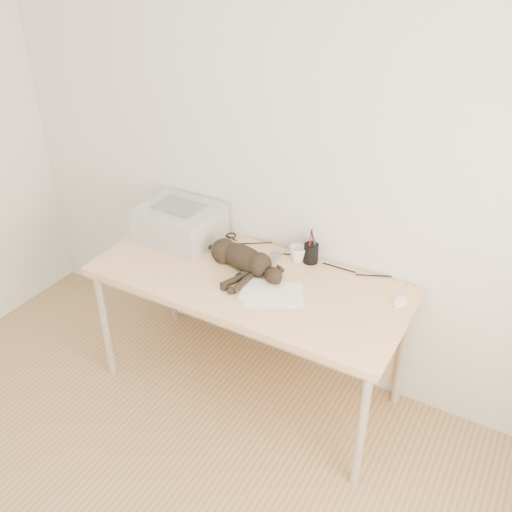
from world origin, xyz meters
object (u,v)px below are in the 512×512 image
Objects in this scene: cat at (240,258)px; printer at (180,222)px; pen_cup at (311,253)px; mug at (298,254)px; mouse at (400,299)px; desk at (257,291)px.

printer is at bearing 176.75° from cat.
pen_cup is (0.74, 0.13, -0.04)m from printer.
printer is at bearing -171.60° from mug.
cat is (0.45, -0.11, -0.04)m from printer.
mug is 0.59m from mouse.
cat is 2.97× the size of pen_cup.
desk is at bearing -134.95° from pen_cup.
cat is at bearing -141.40° from pen_cup.
printer is 0.72× the size of cat.
printer is at bearing -177.51° from mouse.
mug is 0.45× the size of pen_cup.
mug reaches higher than mouse.
mouse is at bearing 18.30° from cat.
cat is 6.59× the size of mug.
desk is 0.21m from cat.
printer is 1.26m from mouse.
desk is 0.74m from mouse.
cat is at bearing -137.91° from mug.
mouse is (0.81, 0.12, -0.04)m from cat.
desk is at bearing -128.34° from mug.
mouse is (0.72, 0.09, 0.15)m from desk.
pen_cup reaches higher than cat.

